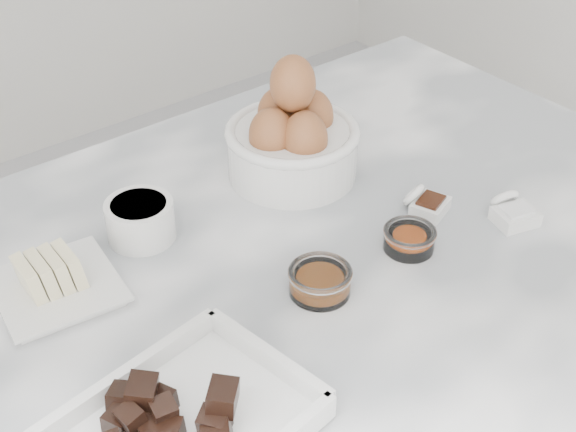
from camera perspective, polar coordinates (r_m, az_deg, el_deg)
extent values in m
cube|color=white|center=(1.01, 0.17, -3.96)|extent=(1.20, 0.80, 0.04)
cube|color=white|center=(0.98, -16.06, -5.11)|extent=(0.14, 0.14, 0.01)
cube|color=white|center=(0.98, -16.13, -4.80)|extent=(0.15, 0.15, 0.00)
cylinder|color=white|center=(1.03, -10.46, -0.30)|extent=(0.09, 0.09, 0.05)
cylinder|color=white|center=(1.02, -10.58, 0.64)|extent=(0.07, 0.07, 0.01)
cylinder|color=white|center=(1.14, 0.31, 4.55)|extent=(0.18, 0.18, 0.07)
torus|color=white|center=(1.12, 0.31, 6.03)|extent=(0.19, 0.19, 0.02)
ellipsoid|color=#985231|center=(1.14, 1.61, 7.11)|extent=(0.06, 0.06, 0.08)
ellipsoid|color=#985231|center=(1.09, -1.11, 5.68)|extent=(0.06, 0.06, 0.08)
ellipsoid|color=#985231|center=(1.14, -0.71, 7.20)|extent=(0.06, 0.06, 0.08)
ellipsoid|color=#985231|center=(1.09, 1.30, 5.50)|extent=(0.06, 0.06, 0.08)
ellipsoid|color=#985231|center=(1.09, 0.34, 9.37)|extent=(0.06, 0.06, 0.08)
cylinder|color=white|center=(0.94, 2.29, -4.71)|extent=(0.07, 0.07, 0.03)
torus|color=white|center=(0.93, 2.31, -4.06)|extent=(0.08, 0.08, 0.01)
cylinder|color=#D5620F|center=(0.94, 2.28, -4.95)|extent=(0.06, 0.06, 0.01)
cylinder|color=white|center=(1.02, 8.61, -1.68)|extent=(0.06, 0.06, 0.03)
torus|color=white|center=(1.01, 8.68, -1.12)|extent=(0.07, 0.07, 0.01)
ellipsoid|color=#EA4C07|center=(1.02, 8.62, -1.64)|extent=(0.04, 0.04, 0.02)
cube|color=white|center=(1.09, 10.08, 0.65)|extent=(0.06, 0.06, 0.02)
cube|color=black|center=(1.08, 10.14, 1.13)|extent=(0.04, 0.04, 0.00)
torus|color=white|center=(1.09, 8.92, 1.53)|extent=(0.05, 0.04, 0.04)
cube|color=white|center=(1.09, 15.85, -0.05)|extent=(0.06, 0.06, 0.02)
cube|color=white|center=(1.09, 15.95, 0.45)|extent=(0.05, 0.04, 0.00)
torus|color=white|center=(1.10, 15.14, 1.21)|extent=(0.05, 0.04, 0.04)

